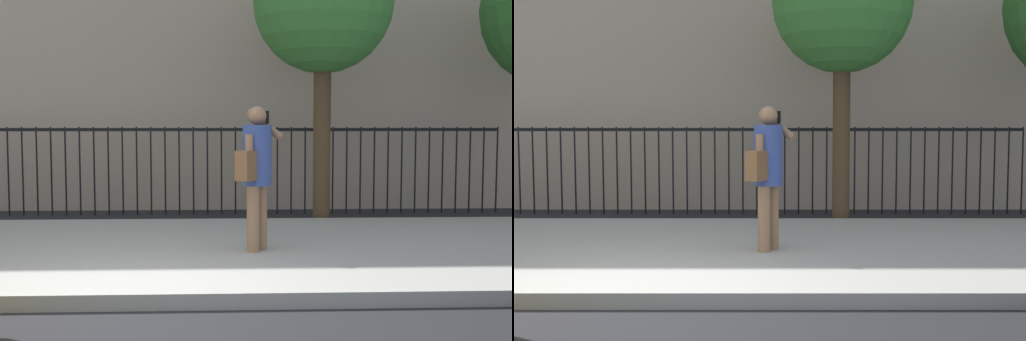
# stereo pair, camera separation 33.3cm
# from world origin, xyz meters

# --- Properties ---
(ground_plane) EXTENTS (60.00, 60.00, 0.00)m
(ground_plane) POSITION_xyz_m (0.00, 0.00, 0.00)
(ground_plane) COLOR black
(sidewalk) EXTENTS (28.00, 4.40, 0.15)m
(sidewalk) POSITION_xyz_m (0.00, 2.20, 0.07)
(sidewalk) COLOR #9E9B93
(sidewalk) RESTS_ON ground
(iron_fence) EXTENTS (12.03, 0.04, 1.60)m
(iron_fence) POSITION_xyz_m (0.00, 5.90, 1.02)
(iron_fence) COLOR black
(iron_fence) RESTS_ON ground
(pedestrian_on_phone) EXTENTS (0.60, 0.72, 1.71)m
(pedestrian_on_phone) POSITION_xyz_m (1.36, 1.86, 1.14)
(pedestrian_on_phone) COLOR #936B4C
(pedestrian_on_phone) RESTS_ON sidewalk
(street_tree_near) EXTENTS (2.24, 2.24, 4.71)m
(street_tree_near) POSITION_xyz_m (2.54, 4.63, 3.54)
(street_tree_near) COLOR #4C3823
(street_tree_near) RESTS_ON ground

